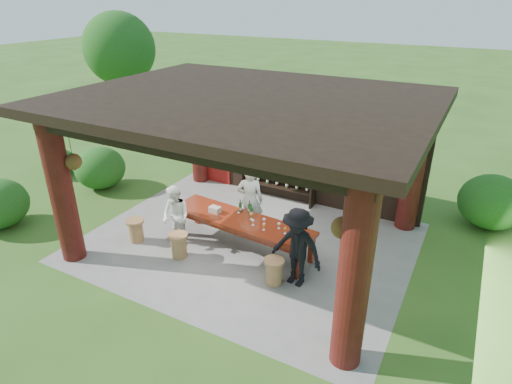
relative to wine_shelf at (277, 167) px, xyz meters
The scene contains 15 objects.
ground 2.68m from the wine_shelf, 80.19° to the right, with size 90.00×90.00×0.00m, color #2D5119.
pavilion 2.36m from the wine_shelf, 78.52° to the right, with size 7.50×6.00×3.60m.
wine_shelf is the anchor object (origin of this frame).
tasting_table 2.79m from the wine_shelf, 81.47° to the right, with size 3.55×1.18×0.75m.
stool_near_left 3.85m from the wine_shelf, 99.66° to the right, with size 0.44×0.44×0.57m.
stool_near_right 4.02m from the wine_shelf, 65.10° to the right, with size 0.43×0.43×0.56m.
stool_far_left 4.22m from the wine_shelf, 118.00° to the right, with size 0.43×0.43×0.56m.
host 2.03m from the wine_shelf, 83.27° to the right, with size 0.64×0.42×1.75m, color silver.
guest_woman 3.47m from the wine_shelf, 106.62° to the right, with size 0.72×0.56×1.47m, color white.
guest_man 3.96m from the wine_shelf, 58.62° to the right, with size 1.10×0.63×1.70m, color black.
table_bottles 2.46m from the wine_shelf, 80.88° to the right, with size 0.41×0.20×0.31m.
table_glasses 2.90m from the wine_shelf, 71.12° to the right, with size 1.43×0.49×0.15m.
napkin_basket 2.76m from the wine_shelf, 96.21° to the right, with size 0.26×0.18×0.14m, color #BF6672.
shrubs 3.60m from the wine_shelf, 30.16° to the right, with size 16.53×7.39×1.36m.
trees 4.40m from the wine_shelf, 11.58° to the right, with size 21.88×11.76×4.80m.
Camera 1 is at (4.32, -7.62, 5.44)m, focal length 30.00 mm.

